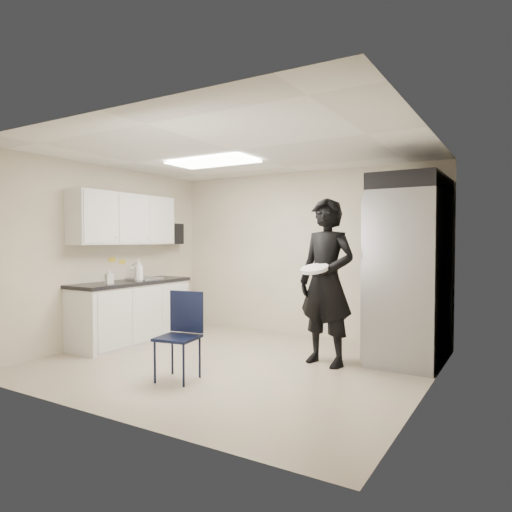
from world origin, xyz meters
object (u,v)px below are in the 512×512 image
Objects in this scene: lower_counter at (132,313)px; commercial_fridge at (411,277)px; folding_chair at (178,338)px; man_tuxedo at (326,282)px.

commercial_fridge is at bearing 15.88° from lower_counter.
folding_chair reaches higher than lower_counter.
man_tuxedo is (2.96, 0.32, 0.58)m from lower_counter.
commercial_fridge is 1.04× the size of man_tuxedo.
commercial_fridge reaches higher than man_tuxedo.
man_tuxedo is (-0.82, -0.75, -0.04)m from commercial_fridge.
folding_chair is at bearing -117.27° from man_tuxedo.
folding_chair is (-1.96, -2.16, -0.59)m from commercial_fridge.
commercial_fridge reaches higher than folding_chair.
lower_counter is at bearing -164.12° from commercial_fridge.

